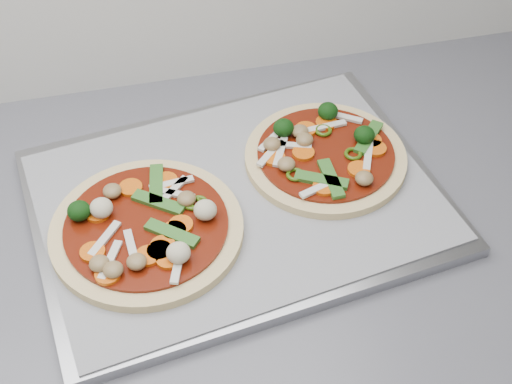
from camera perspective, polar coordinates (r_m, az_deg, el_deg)
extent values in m
cube|color=#939499|center=(0.78, -1.51, -0.75)|extent=(0.47, 0.37, 0.01)
cube|color=gray|center=(0.77, -1.53, -0.34)|extent=(0.46, 0.36, 0.00)
cylinder|color=#EECB8B|center=(0.74, -8.72, -3.00)|extent=(0.24, 0.24, 0.01)
cylinder|color=#5E1505|center=(0.73, -8.78, -2.64)|extent=(0.21, 0.21, 0.00)
ellipsoid|color=olive|center=(0.76, -11.43, 0.08)|extent=(0.03, 0.03, 0.01)
ellipsoid|color=olive|center=(0.70, -12.43, -5.61)|extent=(0.02, 0.02, 0.01)
cylinder|color=orange|center=(0.72, -6.58, -3.10)|extent=(0.03, 0.03, 0.00)
cube|color=#377124|center=(0.72, -6.74, -3.31)|extent=(0.05, 0.05, 0.00)
cube|color=#377124|center=(0.75, -7.81, -0.84)|extent=(0.05, 0.05, 0.00)
cube|color=beige|center=(0.76, -6.71, 0.08)|extent=(0.04, 0.04, 0.00)
cube|color=beige|center=(0.70, -11.59, -5.36)|extent=(0.03, 0.05, 0.00)
cylinder|color=orange|center=(0.70, -7.01, -5.34)|extent=(0.03, 0.03, 0.00)
torus|color=#34520C|center=(0.74, -4.63, -0.87)|extent=(0.03, 0.03, 0.00)
ellipsoid|color=#BBAE8E|center=(0.69, -6.23, -4.86)|extent=(0.03, 0.03, 0.02)
ellipsoid|color=olive|center=(0.74, -5.58, -0.54)|extent=(0.03, 0.03, 0.01)
cylinder|color=orange|center=(0.72, -6.03, -2.64)|extent=(0.03, 0.03, 0.00)
cylinder|color=orange|center=(0.69, -11.78, -6.47)|extent=(0.03, 0.03, 0.00)
cylinder|color=orange|center=(0.70, -8.64, -5.07)|extent=(0.04, 0.04, 0.00)
cylinder|color=orange|center=(0.77, -9.99, 0.35)|extent=(0.03, 0.03, 0.00)
torus|color=#34520C|center=(0.74, -5.12, -0.88)|extent=(0.03, 0.03, 0.00)
cylinder|color=orange|center=(0.75, -12.55, -1.67)|extent=(0.03, 0.03, 0.00)
cube|color=beige|center=(0.76, -6.77, 0.68)|extent=(0.05, 0.01, 0.00)
ellipsoid|color=olive|center=(0.69, -9.53, -5.52)|extent=(0.03, 0.03, 0.01)
cylinder|color=orange|center=(0.77, -7.20, 0.89)|extent=(0.03, 0.03, 0.00)
cube|color=#377124|center=(0.77, -7.98, 0.60)|extent=(0.02, 0.06, 0.00)
cylinder|color=orange|center=(0.71, -12.94, -4.71)|extent=(0.03, 0.03, 0.00)
cube|color=beige|center=(0.69, -6.24, -5.70)|extent=(0.02, 0.05, 0.00)
ellipsoid|color=#BBAE8E|center=(0.72, -4.08, -1.45)|extent=(0.03, 0.03, 0.02)
ellipsoid|color=#0E3A0D|center=(0.74, -13.98, -1.47)|extent=(0.03, 0.03, 0.02)
cube|color=beige|center=(0.75, -6.70, -0.10)|extent=(0.05, 0.03, 0.00)
ellipsoid|color=olive|center=(0.69, -11.36, -6.12)|extent=(0.03, 0.03, 0.01)
ellipsoid|color=#BBAE8E|center=(0.74, -12.27, -1.26)|extent=(0.03, 0.03, 0.02)
cylinder|color=orange|center=(0.71, -7.47, -4.28)|extent=(0.03, 0.03, 0.00)
cube|color=beige|center=(0.72, -12.01, -3.67)|extent=(0.04, 0.04, 0.00)
cylinder|color=orange|center=(0.70, -7.72, -4.67)|extent=(0.03, 0.03, 0.00)
cube|color=beige|center=(0.71, -9.91, -4.46)|extent=(0.01, 0.05, 0.00)
cylinder|color=#EECB8B|center=(0.81, 5.57, 2.78)|extent=(0.24, 0.24, 0.01)
cylinder|color=#5E1505|center=(0.81, 5.60, 3.13)|extent=(0.20, 0.20, 0.00)
torus|color=#34520C|center=(0.80, 7.78, 3.04)|extent=(0.03, 0.03, 0.00)
ellipsoid|color=olive|center=(0.81, 3.91, 4.21)|extent=(0.03, 0.03, 0.01)
ellipsoid|color=#0E3A0D|center=(0.82, 2.22, 5.16)|extent=(0.03, 0.03, 0.02)
ellipsoid|color=olive|center=(0.82, 3.55, 4.87)|extent=(0.03, 0.03, 0.01)
cube|color=#377124|center=(0.77, 5.26, 0.97)|extent=(0.06, 0.04, 0.00)
cube|color=beige|center=(0.80, 1.97, 3.24)|extent=(0.03, 0.05, 0.00)
ellipsoid|color=olive|center=(0.77, 8.65, 1.09)|extent=(0.02, 0.02, 0.01)
cube|color=#377124|center=(0.82, 9.00, 4.33)|extent=(0.05, 0.05, 0.00)
cube|color=beige|center=(0.76, 5.11, 0.35)|extent=(0.05, 0.02, 0.00)
cylinder|color=orange|center=(0.78, 8.23, 1.80)|extent=(0.03, 0.03, 0.00)
cube|color=beige|center=(0.83, 5.66, 5.24)|extent=(0.05, 0.01, 0.00)
ellipsoid|color=#0E3A0D|center=(0.82, 8.65, 4.54)|extent=(0.02, 0.02, 0.02)
cube|color=beige|center=(0.81, 2.76, 3.75)|extent=(0.05, 0.02, 0.00)
cylinder|color=orange|center=(0.81, 9.53, 3.45)|extent=(0.03, 0.03, 0.00)
cylinder|color=orange|center=(0.76, 5.48, 0.41)|extent=(0.03, 0.03, 0.00)
cylinder|color=orange|center=(0.83, 4.01, 5.02)|extent=(0.03, 0.03, 0.00)
ellipsoid|color=#0E3A0D|center=(0.84, 5.78, 6.46)|extent=(0.03, 0.03, 0.02)
torus|color=#34520C|center=(0.83, 5.40, 4.93)|extent=(0.03, 0.03, 0.00)
ellipsoid|color=olive|center=(0.78, 2.45, 2.24)|extent=(0.03, 0.03, 0.01)
cube|color=beige|center=(0.81, 1.31, 4.29)|extent=(0.04, 0.04, 0.00)
cube|color=beige|center=(0.80, 8.95, 2.89)|extent=(0.03, 0.05, 0.00)
cylinder|color=orange|center=(0.82, 9.17, 4.08)|extent=(0.03, 0.03, 0.00)
cylinder|color=orange|center=(0.79, 1.47, 2.74)|extent=(0.03, 0.03, 0.00)
ellipsoid|color=olive|center=(0.80, 1.29, 3.87)|extent=(0.02, 0.02, 0.01)
cube|color=#377124|center=(0.77, 6.02, 1.07)|extent=(0.01, 0.06, 0.00)
torus|color=#34520C|center=(0.77, 3.16, 1.40)|extent=(0.03, 0.03, 0.00)
cube|color=beige|center=(0.80, 1.18, 3.14)|extent=(0.04, 0.04, 0.00)
cylinder|color=orange|center=(0.84, 5.64, 5.55)|extent=(0.03, 0.03, 0.00)
cube|color=beige|center=(0.85, 6.95, 6.00)|extent=(0.04, 0.03, 0.00)
cylinder|color=orange|center=(0.80, 3.81, 3.15)|extent=(0.03, 0.03, 0.00)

